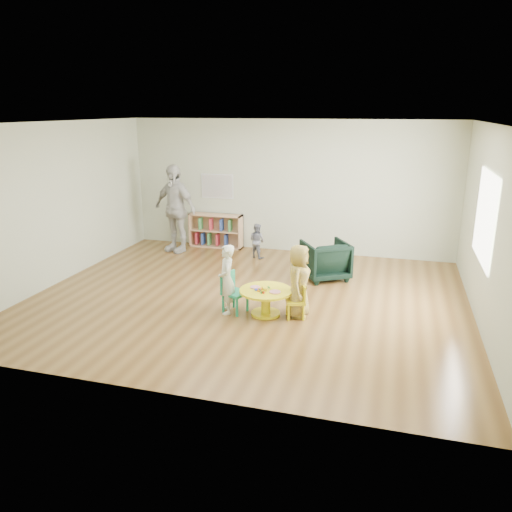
% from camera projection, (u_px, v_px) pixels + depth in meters
% --- Properties ---
extents(room, '(7.10, 7.00, 2.80)m').
position_uv_depth(room, '(248.00, 184.00, 7.70)').
color(room, brown).
rests_on(room, ground).
extents(activity_table, '(0.80, 0.80, 0.44)m').
position_uv_depth(activity_table, '(266.00, 297.00, 7.50)').
color(activity_table, yellow).
rests_on(activity_table, ground).
extents(kid_chair_left, '(0.42, 0.42, 0.62)m').
position_uv_depth(kid_chair_left, '(233.00, 291.00, 7.61)').
color(kid_chair_left, '#198E64').
rests_on(kid_chair_left, ground).
extents(kid_chair_right, '(0.35, 0.35, 0.52)m').
position_uv_depth(kid_chair_right, '(298.00, 300.00, 7.39)').
color(kid_chair_right, yellow).
rests_on(kid_chair_right, ground).
extents(bookshelf, '(1.20, 0.30, 0.75)m').
position_uv_depth(bookshelf, '(216.00, 231.00, 11.19)').
color(bookshelf, tan).
rests_on(bookshelf, ground).
extents(alphabet_poster, '(0.74, 0.01, 0.54)m').
position_uv_depth(alphabet_poster, '(217.00, 186.00, 11.02)').
color(alphabet_poster, silver).
rests_on(alphabet_poster, ground).
extents(armchair, '(1.04, 1.05, 0.71)m').
position_uv_depth(armchair, '(325.00, 260.00, 9.09)').
color(armchair, black).
rests_on(armchair, ground).
extents(child_left, '(0.38, 0.46, 1.07)m').
position_uv_depth(child_left, '(227.00, 279.00, 7.51)').
color(child_left, silver).
rests_on(child_left, ground).
extents(child_right, '(0.36, 0.54, 1.11)m').
position_uv_depth(child_right, '(299.00, 281.00, 7.38)').
color(child_right, yellow).
rests_on(child_right, ground).
extents(toddler, '(0.44, 0.40, 0.73)m').
position_uv_depth(toddler, '(257.00, 241.00, 10.36)').
color(toddler, '#172039').
rests_on(toddler, ground).
extents(adult_caretaker, '(1.19, 0.78, 1.88)m').
position_uv_depth(adult_caretaker, '(175.00, 209.00, 10.69)').
color(adult_caretaker, beige).
rests_on(adult_caretaker, ground).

